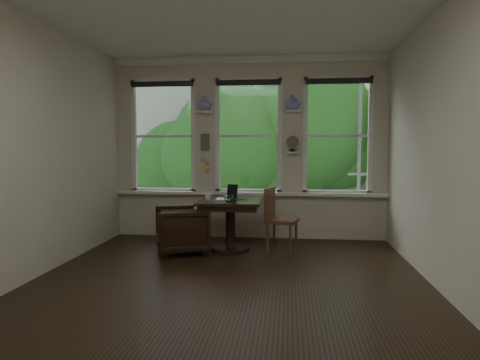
# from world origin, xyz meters

# --- Properties ---
(ground) EXTENTS (4.50, 4.50, 0.00)m
(ground) POSITION_xyz_m (0.00, 0.00, 0.00)
(ground) COLOR black
(ground) RESTS_ON ground
(ceiling) EXTENTS (4.50, 4.50, 0.00)m
(ceiling) POSITION_xyz_m (0.00, 0.00, 3.00)
(ceiling) COLOR silver
(ceiling) RESTS_ON ground
(wall_back) EXTENTS (4.50, 0.00, 4.50)m
(wall_back) POSITION_xyz_m (0.00, 2.25, 1.50)
(wall_back) COLOR beige
(wall_back) RESTS_ON ground
(wall_front) EXTENTS (4.50, 0.00, 4.50)m
(wall_front) POSITION_xyz_m (0.00, -2.25, 1.50)
(wall_front) COLOR beige
(wall_front) RESTS_ON ground
(wall_left) EXTENTS (0.00, 4.50, 4.50)m
(wall_left) POSITION_xyz_m (-2.25, 0.00, 1.50)
(wall_left) COLOR beige
(wall_left) RESTS_ON ground
(wall_right) EXTENTS (0.00, 4.50, 4.50)m
(wall_right) POSITION_xyz_m (2.25, 0.00, 1.50)
(wall_right) COLOR beige
(wall_right) RESTS_ON ground
(window_left) EXTENTS (1.10, 0.12, 1.90)m
(window_left) POSITION_xyz_m (-1.45, 2.25, 1.70)
(window_left) COLOR white
(window_left) RESTS_ON ground
(window_center) EXTENTS (1.10, 0.12, 1.90)m
(window_center) POSITION_xyz_m (0.00, 2.25, 1.70)
(window_center) COLOR white
(window_center) RESTS_ON ground
(window_right) EXTENTS (1.10, 0.12, 1.90)m
(window_right) POSITION_xyz_m (1.45, 2.25, 1.70)
(window_right) COLOR white
(window_right) RESTS_ON ground
(shelf_left) EXTENTS (0.26, 0.16, 0.03)m
(shelf_left) POSITION_xyz_m (-0.72, 2.15, 2.10)
(shelf_left) COLOR white
(shelf_left) RESTS_ON ground
(shelf_right) EXTENTS (0.26, 0.16, 0.03)m
(shelf_right) POSITION_xyz_m (0.72, 2.15, 2.10)
(shelf_right) COLOR white
(shelf_right) RESTS_ON ground
(intercom) EXTENTS (0.14, 0.06, 0.28)m
(intercom) POSITION_xyz_m (-0.72, 2.18, 1.60)
(intercom) COLOR #59544F
(intercom) RESTS_ON ground
(sticky_notes) EXTENTS (0.16, 0.01, 0.24)m
(sticky_notes) POSITION_xyz_m (-0.72, 2.19, 1.25)
(sticky_notes) COLOR pink
(sticky_notes) RESTS_ON ground
(desk_fan) EXTENTS (0.20, 0.20, 0.24)m
(desk_fan) POSITION_xyz_m (0.72, 2.13, 1.53)
(desk_fan) COLOR #59544F
(desk_fan) RESTS_ON ground
(vase_left) EXTENTS (0.24, 0.24, 0.25)m
(vase_left) POSITION_xyz_m (-0.72, 2.15, 2.24)
(vase_left) COLOR silver
(vase_left) RESTS_ON shelf_left
(vase_right) EXTENTS (0.24, 0.24, 0.25)m
(vase_right) POSITION_xyz_m (0.72, 2.15, 2.24)
(vase_right) COLOR silver
(vase_right) RESTS_ON shelf_right
(table) EXTENTS (0.90, 0.90, 0.75)m
(table) POSITION_xyz_m (-0.18, 1.25, 0.38)
(table) COLOR black
(table) RESTS_ON ground
(armchair_left) EXTENTS (0.93, 0.92, 0.66)m
(armchair_left) POSITION_xyz_m (-0.85, 1.04, 0.33)
(armchair_left) COLOR black
(armchair_left) RESTS_ON ground
(cushion_red) EXTENTS (0.45, 0.45, 0.06)m
(cushion_red) POSITION_xyz_m (-0.85, 1.04, 0.45)
(cushion_red) COLOR maroon
(cushion_red) RESTS_ON armchair_left
(side_chair_right) EXTENTS (0.51, 0.51, 0.92)m
(side_chair_right) POSITION_xyz_m (0.58, 1.30, 0.46)
(side_chair_right) COLOR #4E2C1B
(side_chair_right) RESTS_ON ground
(laptop) EXTENTS (0.33, 0.27, 0.02)m
(laptop) POSITION_xyz_m (-0.09, 1.32, 0.76)
(laptop) COLOR black
(laptop) RESTS_ON table
(mug) EXTENTS (0.10, 0.10, 0.09)m
(mug) POSITION_xyz_m (-0.49, 1.18, 0.80)
(mug) COLOR white
(mug) RESTS_ON table
(drinking_glass) EXTENTS (0.15, 0.15, 0.10)m
(drinking_glass) POSITION_xyz_m (-0.17, 1.02, 0.80)
(drinking_glass) COLOR white
(drinking_glass) RESTS_ON table
(tablet) EXTENTS (0.18, 0.12, 0.22)m
(tablet) POSITION_xyz_m (-0.16, 1.33, 0.86)
(tablet) COLOR black
(tablet) RESTS_ON table
(papers) EXTENTS (0.23, 0.31, 0.00)m
(papers) POSITION_xyz_m (-0.29, 1.36, 0.75)
(papers) COLOR silver
(papers) RESTS_ON table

